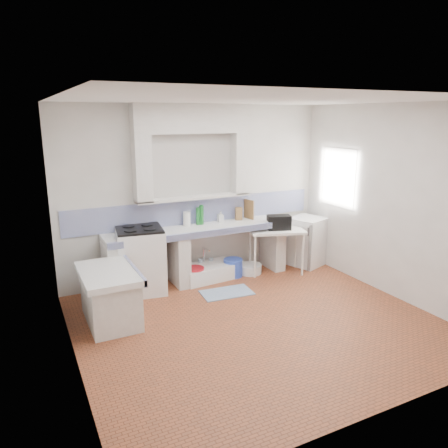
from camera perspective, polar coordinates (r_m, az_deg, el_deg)
name	(u,v)px	position (r m, az deg, el deg)	size (l,w,h in m)	color
floor	(258,323)	(5.75, 4.54, -12.93)	(4.50, 4.50, 0.00)	brown
ceiling	(263,99)	(5.12, 5.18, 16.17)	(4.50, 4.50, 0.00)	silver
wall_back	(197,193)	(7.01, -3.64, 4.19)	(4.50, 4.50, 0.00)	silver
wall_front	(386,270)	(3.77, 20.80, -5.69)	(4.50, 4.50, 0.00)	silver
wall_left	(67,242)	(4.56, -20.19, -2.23)	(4.50, 4.50, 0.00)	silver
wall_right	(393,202)	(6.69, 21.61, 2.71)	(4.50, 4.50, 0.00)	silver
alcove_mass	(193,119)	(6.75, -4.18, 13.82)	(1.90, 0.25, 0.45)	silver
window_frame	(346,177)	(7.61, 15.98, 5.99)	(0.35, 0.86, 1.06)	#392512
lace_valance	(341,155)	(7.47, 15.34, 8.83)	(0.01, 0.84, 0.24)	white
counter_slab	(199,230)	(6.82, -3.37, -0.74)	(3.00, 0.60, 0.08)	white
counter_lip	(206,234)	(6.57, -2.41, -1.31)	(3.00, 0.04, 0.10)	navy
counter_pier_left	(112,270)	(6.57, -14.68, -5.93)	(0.20, 0.55, 0.82)	silver
counter_pier_mid	(179,260)	(6.83, -6.02, -4.73)	(0.20, 0.55, 0.82)	silver
counter_pier_right	(273,245)	(7.58, 6.48, -2.80)	(0.20, 0.55, 0.82)	silver
peninsula_top	(109,274)	(5.71, -15.11, -6.39)	(0.70, 1.10, 0.08)	white
peninsula_base	(110,299)	(5.84, -14.89, -9.61)	(0.60, 1.00, 0.62)	silver
peninsula_lip	(134,270)	(5.77, -11.89, -5.95)	(0.04, 1.10, 0.10)	navy
backsplash	(197,211)	(7.06, -3.55, 1.77)	(4.27, 0.03, 0.40)	navy
stove	(141,261)	(6.62, -11.02, -4.85)	(0.69, 0.66, 0.97)	white
sink	(208,273)	(7.10, -2.08, -6.47)	(0.91, 0.49, 0.22)	white
side_table	(276,251)	(7.36, 6.94, -3.59)	(0.91, 0.51, 0.04)	white
fridge	(307,241)	(7.83, 10.94, -2.25)	(0.56, 0.56, 0.86)	white
bucket_red	(195,276)	(6.89, -3.88, -6.90)	(0.30, 0.30, 0.28)	red
bucket_orange	(211,272)	(7.09, -1.68, -6.43)	(0.26, 0.26, 0.24)	#C55E29
bucket_blue	(233,268)	(7.21, 1.20, -5.82)	(0.32, 0.32, 0.30)	blue
basin_white	(250,269)	(7.38, 3.48, -5.96)	(0.39, 0.39, 0.15)	white
water_bottle_a	(201,268)	(7.20, -3.14, -5.83)	(0.08, 0.08, 0.31)	silver
water_bottle_b	(211,266)	(7.27, -1.75, -5.65)	(0.08, 0.08, 0.30)	silver
black_bag	(279,222)	(7.24, 7.31, 0.22)	(0.38, 0.22, 0.24)	black
green_bottle_a	(198,216)	(6.93, -3.48, 1.05)	(0.06, 0.06, 0.28)	#196826
green_bottle_b	(201,215)	(6.95, -3.01, 1.23)	(0.07, 0.07, 0.32)	#196826
knife_block	(239,214)	(7.25, 1.97, 1.38)	(0.11, 0.09, 0.21)	olive
cutting_board	(249,209)	(7.34, 3.34, 1.97)	(0.02, 0.24, 0.33)	olive
paper_towel	(187,219)	(6.87, -4.98, 0.67)	(0.12, 0.12, 0.23)	white
soap_bottle	(220,216)	(7.10, -0.48, 1.03)	(0.09, 0.09, 0.19)	white
rug	(227,293)	(6.60, 0.36, -9.11)	(0.77, 0.44, 0.01)	#3C6396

